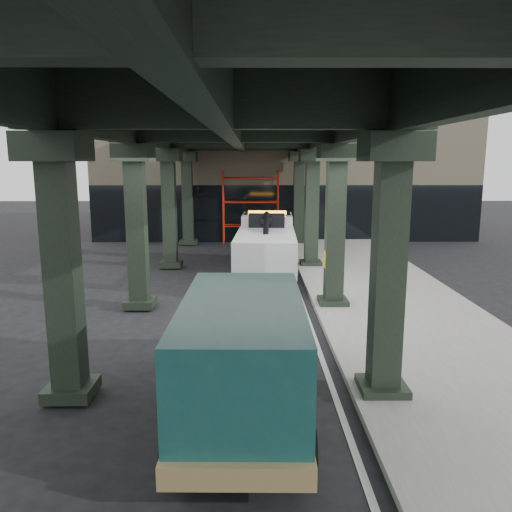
{
  "coord_description": "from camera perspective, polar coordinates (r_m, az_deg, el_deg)",
  "views": [
    {
      "loc": [
        0.09,
        -12.98,
        4.5
      ],
      "look_at": [
        0.2,
        1.75,
        1.7
      ],
      "focal_mm": 35.0,
      "sensor_mm": 36.0,
      "label": 1
    }
  ],
  "objects": [
    {
      "name": "sidewalk",
      "position": [
        16.23,
        15.42,
        -5.46
      ],
      "size": [
        5.0,
        40.0,
        0.15
      ],
      "primitive_type": "cube",
      "color": "gray",
      "rests_on": "ground"
    },
    {
      "name": "viaduct",
      "position": [
        15.02,
        -2.38,
        14.42
      ],
      "size": [
        7.4,
        32.0,
        6.4
      ],
      "color": "black",
      "rests_on": "ground"
    },
    {
      "name": "lane_stripe",
      "position": [
        15.72,
        5.49,
        -5.9
      ],
      "size": [
        0.12,
        38.0,
        0.01
      ],
      "primitive_type": "cube",
      "color": "silver",
      "rests_on": "ground"
    },
    {
      "name": "scaffolding",
      "position": [
        27.73,
        -0.62,
        5.81
      ],
      "size": [
        3.08,
        0.88,
        4.0
      ],
      "color": "red",
      "rests_on": "ground"
    },
    {
      "name": "building",
      "position": [
        33.04,
        2.93,
        9.88
      ],
      "size": [
        22.0,
        10.0,
        8.0
      ],
      "primitive_type": "cube",
      "color": "#C6B793",
      "rests_on": "ground"
    },
    {
      "name": "towed_van",
      "position": [
        8.91,
        -1.49,
        -11.02
      ],
      "size": [
        2.29,
        5.52,
        2.22
      ],
      "rotation": [
        0.0,
        0.0,
        -0.02
      ],
      "color": "#124340",
      "rests_on": "ground"
    },
    {
      "name": "tow_truck",
      "position": [
        20.13,
        1.2,
        1.41
      ],
      "size": [
        2.58,
        7.8,
        2.52
      ],
      "rotation": [
        0.0,
        0.0,
        -0.05
      ],
      "color": "black",
      "rests_on": "ground"
    },
    {
      "name": "ground",
      "position": [
        13.74,
        -0.79,
        -8.36
      ],
      "size": [
        90.0,
        90.0,
        0.0
      ],
      "primitive_type": "plane",
      "color": "black",
      "rests_on": "ground"
    }
  ]
}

